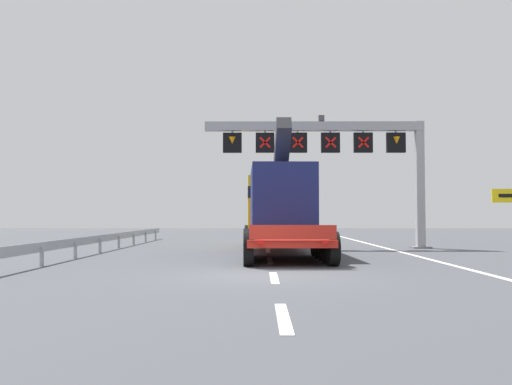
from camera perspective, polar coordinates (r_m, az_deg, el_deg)
The scene contains 6 objects.
ground at distance 14.75m, azimuth 0.48°, elevation -8.68°, with size 112.00×112.00×0.00m, color #424449.
lane_markings at distance 41.56m, azimuth 0.90°, elevation -4.64°, with size 0.20×68.34×0.01m.
edge_line_right at distance 27.42m, azimuth 13.57°, elevation -5.71°, with size 0.20×63.00×0.01m, color silver.
overhead_lane_gantry at distance 27.63m, azimuth 8.59°, elevation 4.86°, with size 11.13×0.90×6.60m.
heavy_haul_truck_red at distance 24.84m, azimuth 2.19°, elevation -1.54°, with size 3.35×14.12×5.30m.
guardrail_left at distance 26.31m, azimuth -15.08°, elevation -4.62°, with size 0.13×25.37×0.76m.
Camera 1 is at (-0.02, -14.66, 1.60)m, focal length 38.38 mm.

